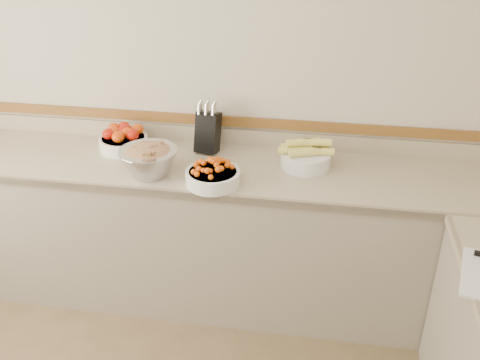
% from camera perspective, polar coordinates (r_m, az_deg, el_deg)
% --- Properties ---
extents(back_wall, '(4.00, 0.00, 4.00)m').
position_cam_1_polar(back_wall, '(3.19, -4.38, 10.74)').
color(back_wall, beige).
rests_on(back_wall, ground_plane).
extents(counter_back, '(4.00, 0.65, 1.08)m').
position_cam_1_polar(counter_back, '(3.27, -5.15, -5.31)').
color(counter_back, tan).
rests_on(counter_back, ground_plane).
extents(knife_block, '(0.15, 0.18, 0.31)m').
position_cam_1_polar(knife_block, '(3.15, -3.45, 5.24)').
color(knife_block, black).
rests_on(knife_block, counter_back).
extents(tomato_bowl, '(0.29, 0.29, 0.14)m').
position_cam_1_polar(tomato_bowl, '(3.27, -12.35, 4.31)').
color(tomato_bowl, white).
rests_on(tomato_bowl, counter_back).
extents(cherry_tomato_bowl, '(0.29, 0.29, 0.16)m').
position_cam_1_polar(cherry_tomato_bowl, '(2.81, -2.92, 0.57)').
color(cherry_tomato_bowl, white).
rests_on(cherry_tomato_bowl, counter_back).
extents(corn_bowl, '(0.31, 0.28, 0.17)m').
position_cam_1_polar(corn_bowl, '(3.00, 7.03, 2.56)').
color(corn_bowl, white).
rests_on(corn_bowl, counter_back).
extents(rhubarb_bowl, '(0.32, 0.32, 0.18)m').
position_cam_1_polar(rhubarb_bowl, '(2.92, -9.71, 2.20)').
color(rhubarb_bowl, '#B2B2BA').
rests_on(rhubarb_bowl, counter_back).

